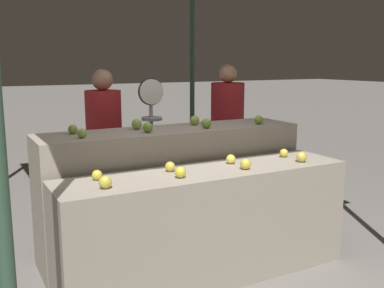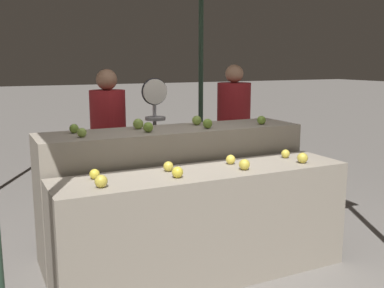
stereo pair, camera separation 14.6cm
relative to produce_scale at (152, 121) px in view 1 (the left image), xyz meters
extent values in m
plane|color=slate|center=(-0.06, -1.19, -1.08)|extent=(60.00, 60.00, 0.00)
cylinder|color=#33513D|center=(1.44, 1.84, 0.27)|extent=(0.07, 0.07, 2.71)
cube|color=gray|center=(-0.06, -1.19, -0.66)|extent=(2.30, 0.55, 0.86)
cube|color=gray|center=(-0.06, -0.59, -0.54)|extent=(2.30, 0.55, 1.09)
sphere|color=gold|center=(-0.88, -1.30, -0.19)|extent=(0.08, 0.08, 0.08)
sphere|color=gold|center=(-0.34, -1.29, -0.19)|extent=(0.08, 0.08, 0.08)
sphere|color=gold|center=(0.21, -1.30, -0.19)|extent=(0.08, 0.08, 0.08)
sphere|color=gold|center=(0.75, -1.31, -0.19)|extent=(0.09, 0.09, 0.09)
sphere|color=gold|center=(-0.87, -1.07, -0.19)|extent=(0.07, 0.07, 0.07)
sphere|color=gold|center=(-0.32, -1.09, -0.19)|extent=(0.08, 0.08, 0.08)
sphere|color=yellow|center=(0.22, -1.09, -0.19)|extent=(0.08, 0.08, 0.08)
sphere|color=gold|center=(0.75, -1.09, -0.19)|extent=(0.07, 0.07, 0.07)
sphere|color=#8EB247|center=(-0.86, -0.70, 0.05)|extent=(0.07, 0.07, 0.07)
sphere|color=#7AA338|center=(-0.33, -0.68, 0.05)|extent=(0.08, 0.08, 0.08)
sphere|color=#7AA338|center=(0.21, -0.71, 0.05)|extent=(0.08, 0.08, 0.08)
sphere|color=#7AA338|center=(0.76, -0.71, 0.05)|extent=(0.08, 0.08, 0.08)
sphere|color=#7AA338|center=(-0.88, -0.47, 0.05)|extent=(0.07, 0.07, 0.07)
sphere|color=#8EB247|center=(-0.34, -0.48, 0.05)|extent=(0.09, 0.09, 0.09)
sphere|color=#8EB247|center=(0.22, -0.48, 0.05)|extent=(0.09, 0.09, 0.09)
cylinder|color=#99999E|center=(0.00, 0.01, -0.39)|extent=(0.04, 0.04, 1.40)
cylinder|color=black|center=(0.00, 0.01, 0.29)|extent=(0.26, 0.01, 0.26)
cylinder|color=silver|center=(0.00, -0.01, 0.29)|extent=(0.24, 0.02, 0.24)
cylinder|color=#99999E|center=(0.00, -0.01, 0.10)|extent=(0.01, 0.01, 0.14)
cylinder|color=#99999E|center=(0.00, -0.01, 0.03)|extent=(0.20, 0.20, 0.03)
cube|color=#2D2D38|center=(-0.38, 0.31, -0.72)|extent=(0.29, 0.21, 0.74)
cylinder|color=maroon|center=(-0.38, 0.31, -0.03)|extent=(0.42, 0.42, 0.64)
sphere|color=#936B51|center=(-0.38, 0.31, 0.40)|extent=(0.21, 0.21, 0.21)
cube|color=#2D2D38|center=(1.20, 0.50, -0.71)|extent=(0.35, 0.29, 0.76)
cylinder|color=maroon|center=(1.20, 0.50, 0.00)|extent=(0.53, 0.53, 0.66)
sphere|color=tan|center=(1.20, 0.50, 0.44)|extent=(0.21, 0.21, 0.21)
camera|label=1|loc=(-1.71, -4.02, 0.58)|focal=42.00mm
camera|label=2|loc=(-1.58, -4.08, 0.58)|focal=42.00mm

